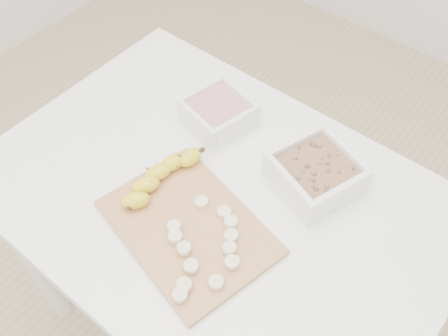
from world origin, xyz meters
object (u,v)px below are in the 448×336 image
Objects in this scene: table at (216,218)px; bowl_granola at (316,173)px; banana at (160,178)px; bowl_yogurt at (218,112)px; cutting_board at (188,227)px.

bowl_granola is (0.15, 0.15, 0.13)m from table.
bowl_granola reaches higher than banana.
banana is (-0.10, -0.06, 0.13)m from table.
bowl_yogurt is 0.23m from banana.
cutting_board is (-0.14, -0.26, -0.03)m from bowl_granola.
bowl_granola is 0.61× the size of cutting_board.
bowl_yogurt is at bearing 117.77° from cutting_board.
table is 2.95× the size of cutting_board.
cutting_board is at bearing -117.78° from bowl_granola.
cutting_board is 1.64× the size of banana.
table is 0.25m from bowl_yogurt.
bowl_granola is at bearing 56.07° from banana.
cutting_board reaches higher than table.
table is 0.17m from banana.
cutting_board is at bearing -82.26° from table.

